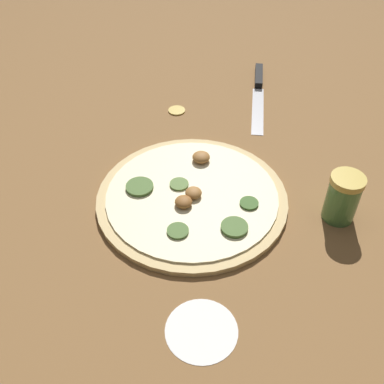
{
  "coord_description": "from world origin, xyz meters",
  "views": [
    {
      "loc": [
        0.52,
        -0.36,
        0.61
      ],
      "look_at": [
        0.0,
        0.0,
        0.02
      ],
      "focal_mm": 42.0,
      "sensor_mm": 36.0,
      "label": 1
    }
  ],
  "objects_px": {
    "spice_jar": "(343,198)",
    "loose_cap": "(177,110)",
    "pizza": "(192,197)",
    "knife": "(259,85)"
  },
  "relations": [
    {
      "from": "knife",
      "to": "loose_cap",
      "type": "bearing_deg",
      "value": -54.56
    },
    {
      "from": "pizza",
      "to": "spice_jar",
      "type": "height_order",
      "value": "spice_jar"
    },
    {
      "from": "pizza",
      "to": "loose_cap",
      "type": "height_order",
      "value": "pizza"
    },
    {
      "from": "spice_jar",
      "to": "knife",
      "type": "bearing_deg",
      "value": 157.0
    },
    {
      "from": "pizza",
      "to": "knife",
      "type": "height_order",
      "value": "pizza"
    },
    {
      "from": "knife",
      "to": "spice_jar",
      "type": "height_order",
      "value": "spice_jar"
    },
    {
      "from": "spice_jar",
      "to": "loose_cap",
      "type": "height_order",
      "value": "spice_jar"
    },
    {
      "from": "spice_jar",
      "to": "loose_cap",
      "type": "bearing_deg",
      "value": -173.67
    },
    {
      "from": "knife",
      "to": "loose_cap",
      "type": "xyz_separation_m",
      "value": [
        -0.02,
        -0.24,
        -0.0
      ]
    },
    {
      "from": "spice_jar",
      "to": "pizza",
      "type": "bearing_deg",
      "value": -133.62
    }
  ]
}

